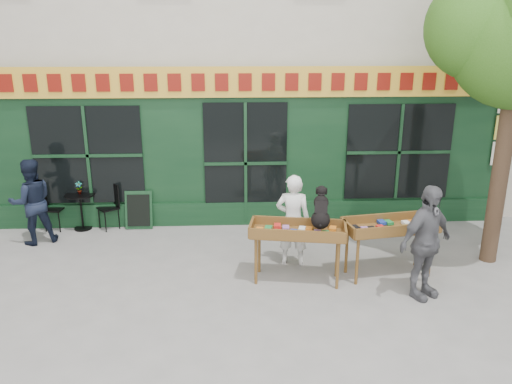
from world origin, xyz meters
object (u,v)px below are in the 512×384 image
woman (293,220)px  book_cart_right (390,229)px  book_cart_center (298,234)px  man_right (426,243)px  dog (321,207)px  bistro_table (81,204)px  man_left (32,202)px

woman → book_cart_right: woman is taller
book_cart_center → man_right: size_ratio=0.89×
dog → man_right: (1.50, -0.57, -0.40)m
book_cart_center → man_right: (1.85, -0.62, 0.07)m
dog → man_right: 1.65m
man_right → bistro_table: bearing=123.0°
man_left → book_cart_center: bearing=131.2°
book_cart_center → book_cart_right: size_ratio=1.00×
book_cart_right → man_right: size_ratio=0.89×
woman → bistro_table: (-4.17, 1.86, -0.27)m
man_right → woman: bearing=116.0°
man_left → woman: bearing=138.2°
bistro_table → woman: bearing=-24.0°
book_cart_right → man_left: size_ratio=0.95×
woman → man_left: size_ratio=0.97×
book_cart_center → bistro_table: (-4.17, 2.51, -0.28)m
dog → book_cart_right: (1.20, 0.18, -0.47)m
dog → man_left: 5.57m
dog → man_left: man_left is taller
book_cart_right → bistro_table: (-5.72, 2.38, -0.28)m
book_cart_center → man_left: man_left is taller
book_cart_right → man_left: (-6.42, 1.69, 0.01)m
man_left → man_right: bearing=131.8°
man_right → man_left: size_ratio=1.07×
book_cart_right → man_right: man_right is taller
man_right → man_left: 7.15m
book_cart_right → man_right: 0.81m
man_right → bistro_table: 6.80m
book_cart_right → man_left: 6.64m
bistro_table → man_left: man_left is taller
book_cart_center → dog: (0.35, -0.05, 0.47)m
man_right → bistro_table: size_ratio=2.34×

